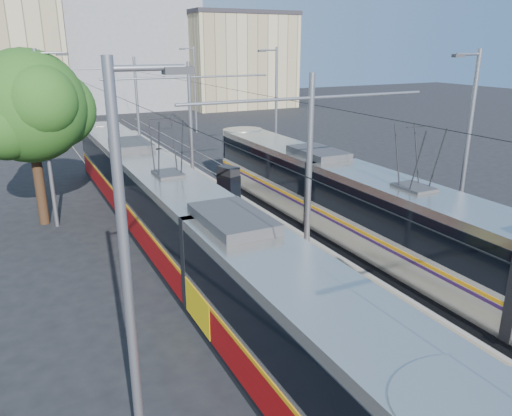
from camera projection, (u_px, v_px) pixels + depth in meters
platform at (213, 207)px, 25.80m from camera, size 4.00×50.00×0.30m
tactile_strip_left at (186, 208)px, 25.14m from camera, size 0.70×50.00×0.01m
tactile_strip_right at (239, 200)px, 26.37m from camera, size 0.70×50.00×0.01m
rails at (213, 209)px, 25.84m from camera, size 8.71×70.00×0.03m
tram_left at (170, 213)px, 19.97m from camera, size 2.43×30.98×5.50m
tram_right at (410, 227)px, 18.07m from camera, size 2.43×30.67×5.50m
catenary at (235, 131)px, 22.02m from camera, size 9.20×70.00×7.00m
street_lamps at (185, 119)px, 27.94m from camera, size 15.18×38.22×8.00m
shelter at (229, 189)px, 24.04m from camera, size 0.91×1.19×2.32m
tree at (37, 107)px, 22.50m from camera, size 5.54×5.12×8.05m
building_centre at (121, 48)px, 65.94m from camera, size 18.36×14.28×15.38m
building_right at (236, 60)px, 67.27m from camera, size 14.28×10.20×12.28m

